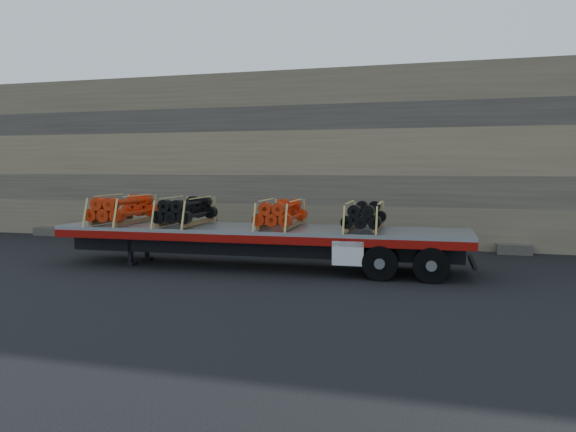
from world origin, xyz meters
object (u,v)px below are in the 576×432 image
bundle_rear (365,217)px  bundle_midrear (281,214)px  bundle_midfront (186,212)px  bundle_front (124,210)px  trailer (259,247)px

bundle_rear → bundle_midrear: bearing=-180.0°
bundle_midrear → bundle_rear: 2.56m
bundle_midfront → bundle_midrear: bearing=-0.0°
bundle_front → bundle_midrear: bearing=-0.0°
bundle_midfront → bundle_front: bearing=180.0°
bundle_midrear → trailer: bearing=-180.0°
bundle_front → bundle_rear: bearing=-0.0°
trailer → bundle_midfront: bundle_midfront is taller
trailer → bundle_front: size_ratio=5.06×
bundle_front → bundle_rear: size_ratio=1.14×
bundle_front → trailer: bearing=-0.0°
bundle_midfront → trailer: bearing=-0.0°
bundle_midfront → bundle_rear: 5.70m
bundle_front → bundle_midfront: bundle_front is taller
trailer → bundle_rear: bundle_rear is taller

